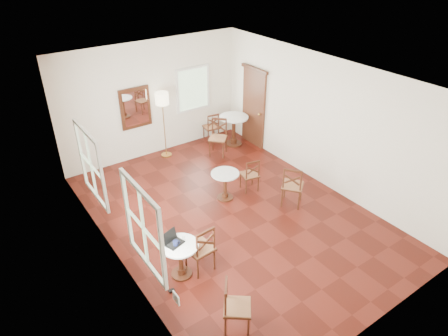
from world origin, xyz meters
name	(u,v)px	position (x,y,z in m)	size (l,w,h in m)	color
ground	(232,214)	(0.00, 0.00, 0.00)	(7.00, 7.00, 0.00)	#4F150D
room_shell	(222,130)	(-0.06, 0.27, 1.89)	(5.02, 7.02, 3.01)	white
cafe_table_near	(181,256)	(-1.76, -0.91, 0.42)	(0.64, 0.64, 0.68)	#452011
cafe_table_mid	(225,183)	(0.22, 0.58, 0.41)	(0.63, 0.63, 0.66)	#452011
cafe_table_back	(234,127)	(1.97, 2.64, 0.52)	(0.80, 0.80, 0.84)	#452011
chair_near_a	(201,248)	(-1.40, -0.99, 0.47)	(0.47, 0.47, 0.95)	#452011
chair_near_b	(236,307)	(-1.63, -2.33, 0.44)	(0.58, 0.58, 0.89)	#452011
chair_mid_a	(250,175)	(0.89, 0.53, 0.41)	(0.45, 0.45, 0.82)	#452011
chair_mid_b	(292,186)	(1.29, -0.44, 0.48)	(0.63, 0.63, 0.97)	#452011
chair_back_a	(211,127)	(1.59, 3.19, 0.43)	(0.45, 0.45, 0.86)	#452011
chair_back_b	(218,138)	(1.29, 2.42, 0.49)	(0.64, 0.64, 0.98)	#452011
floor_lamp	(162,103)	(0.10, 3.15, 1.50)	(0.34, 0.34, 1.77)	#BF8C3F
laptop	(173,240)	(-1.83, -0.80, 0.73)	(0.36, 0.33, 0.21)	black
mouse	(175,244)	(-1.82, -0.86, 0.69)	(0.10, 0.06, 0.04)	black
navy_mug	(176,243)	(-1.82, -0.89, 0.73)	(0.13, 0.08, 0.10)	#101535
water_glass	(184,239)	(-1.65, -0.86, 0.72)	(0.05, 0.05, 0.09)	white
power_adapter	(172,291)	(-2.10, -1.16, 0.02)	(0.10, 0.06, 0.04)	black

